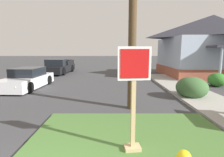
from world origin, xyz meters
TOP-DOWN VIEW (x-y plane):
  - grass_corner_patch at (1.95, 1.63)m, footprint 5.20×4.93m
  - sidewalk_strip at (5.75, 5.96)m, footprint 2.20×17.30m
  - stop_sign at (1.91, 1.78)m, footprint 0.71×0.32m
  - manhole_cover at (-0.41, 2.23)m, footprint 0.70×0.70m
  - parked_sedan_white at (-3.84, 8.89)m, footprint 2.03×4.26m
  - pickup_truck_black at (-4.08, 16.10)m, footprint 2.37×5.18m
  - corner_house at (10.45, 14.24)m, footprint 8.55×8.25m
  - shrub_near_porch at (8.26, 9.28)m, footprint 1.13×1.13m
  - shrub_by_curb at (5.33, 6.44)m, footprint 1.49×1.49m

SIDE VIEW (x-z plane):
  - manhole_cover at x=-0.41m, z-range 0.00..0.02m
  - grass_corner_patch at x=1.95m, z-range 0.00..0.08m
  - sidewalk_strip at x=5.75m, z-range 0.00..0.12m
  - shrub_near_porch at x=8.26m, z-range 0.00..0.89m
  - shrub_by_curb at x=5.33m, z-range 0.00..1.05m
  - parked_sedan_white at x=-3.84m, z-range -0.08..1.17m
  - pickup_truck_black at x=-4.08m, z-range -0.12..1.36m
  - stop_sign at x=1.91m, z-range 0.05..2.35m
  - corner_house at x=10.45m, z-range 0.07..5.53m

